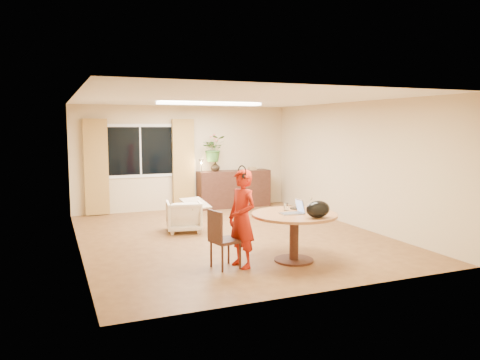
# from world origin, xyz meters

# --- Properties ---
(floor) EXTENTS (6.50, 6.50, 0.00)m
(floor) POSITION_xyz_m (0.00, 0.00, 0.00)
(floor) COLOR brown
(floor) RESTS_ON ground
(ceiling) EXTENTS (6.50, 6.50, 0.00)m
(ceiling) POSITION_xyz_m (0.00, 0.00, 2.60)
(ceiling) COLOR white
(ceiling) RESTS_ON wall_back
(wall_back) EXTENTS (5.50, 0.00, 5.50)m
(wall_back) POSITION_xyz_m (0.00, 3.25, 1.30)
(wall_back) COLOR #CBB084
(wall_back) RESTS_ON floor
(wall_left) EXTENTS (0.00, 6.50, 6.50)m
(wall_left) POSITION_xyz_m (-2.75, 0.00, 1.30)
(wall_left) COLOR #CBB084
(wall_left) RESTS_ON floor
(wall_right) EXTENTS (0.00, 6.50, 6.50)m
(wall_right) POSITION_xyz_m (2.75, 0.00, 1.30)
(wall_right) COLOR #CBB084
(wall_right) RESTS_ON floor
(window) EXTENTS (1.70, 0.03, 1.30)m
(window) POSITION_xyz_m (-1.10, 3.23, 1.50)
(window) COLOR white
(window) RESTS_ON wall_back
(curtain_left) EXTENTS (0.55, 0.08, 2.25)m
(curtain_left) POSITION_xyz_m (-2.15, 3.15, 1.15)
(curtain_left) COLOR olive
(curtain_left) RESTS_ON wall_back
(curtain_right) EXTENTS (0.55, 0.08, 2.25)m
(curtain_right) POSITION_xyz_m (-0.05, 3.15, 1.15)
(curtain_right) COLOR olive
(curtain_right) RESTS_ON wall_back
(ceiling_panel) EXTENTS (2.20, 0.35, 0.05)m
(ceiling_panel) POSITION_xyz_m (0.00, 1.20, 2.57)
(ceiling_panel) COLOR white
(ceiling_panel) RESTS_ON ceiling
(dining_table) EXTENTS (1.33, 1.33, 0.76)m
(dining_table) POSITION_xyz_m (0.31, -1.90, 0.60)
(dining_table) COLOR brown
(dining_table) RESTS_ON floor
(dining_chair) EXTENTS (0.50, 0.47, 0.88)m
(dining_chair) POSITION_xyz_m (-0.80, -1.82, 0.44)
(dining_chair) COLOR black
(dining_chair) RESTS_ON floor
(child) EXTENTS (0.61, 0.49, 1.47)m
(child) POSITION_xyz_m (-0.55, -1.86, 0.73)
(child) COLOR red
(child) RESTS_ON floor
(laptop) EXTENTS (0.35, 0.23, 0.23)m
(laptop) POSITION_xyz_m (0.24, -1.93, 0.87)
(laptop) COLOR #B7B7BC
(laptop) RESTS_ON dining_table
(tumbler) EXTENTS (0.08, 0.08, 0.12)m
(tumbler) POSITION_xyz_m (0.32, -1.62, 0.82)
(tumbler) COLOR white
(tumbler) RESTS_ON dining_table
(wine_glass) EXTENTS (0.07, 0.07, 0.19)m
(wine_glass) POSITION_xyz_m (0.76, -1.64, 0.85)
(wine_glass) COLOR white
(wine_glass) RESTS_ON dining_table
(pot_lid) EXTENTS (0.25, 0.25, 0.04)m
(pot_lid) POSITION_xyz_m (0.55, -1.57, 0.78)
(pot_lid) COLOR white
(pot_lid) RESTS_ON dining_table
(handbag) EXTENTS (0.43, 0.33, 0.26)m
(handbag) POSITION_xyz_m (0.46, -2.34, 0.89)
(handbag) COLOR black
(handbag) RESTS_ON dining_table
(armchair) EXTENTS (0.77, 0.79, 0.62)m
(armchair) POSITION_xyz_m (-0.72, 0.75, 0.31)
(armchair) COLOR beige
(armchair) RESTS_ON floor
(throw) EXTENTS (0.56, 0.64, 0.03)m
(throw) POSITION_xyz_m (-0.48, 0.72, 0.64)
(throw) COLOR beige
(throw) RESTS_ON armchair
(sideboard) EXTENTS (1.90, 0.46, 0.95)m
(sideboard) POSITION_xyz_m (1.25, 3.01, 0.48)
(sideboard) COLOR black
(sideboard) RESTS_ON floor
(vase) EXTENTS (0.30, 0.30, 0.25)m
(vase) POSITION_xyz_m (0.74, 3.01, 1.07)
(vase) COLOR black
(vase) RESTS_ON sideboard
(bouquet) EXTENTS (0.66, 0.59, 0.66)m
(bouquet) POSITION_xyz_m (0.70, 3.01, 1.53)
(bouquet) COLOR #335F23
(bouquet) RESTS_ON vase
(book_stack) EXTENTS (0.24, 0.20, 0.08)m
(book_stack) POSITION_xyz_m (1.77, 3.01, 0.99)
(book_stack) COLOR #936E4A
(book_stack) RESTS_ON sideboard
(desk_lamp) EXTENTS (0.17, 0.17, 0.33)m
(desk_lamp) POSITION_xyz_m (0.35, 2.96, 1.12)
(desk_lamp) COLOR black
(desk_lamp) RESTS_ON sideboard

